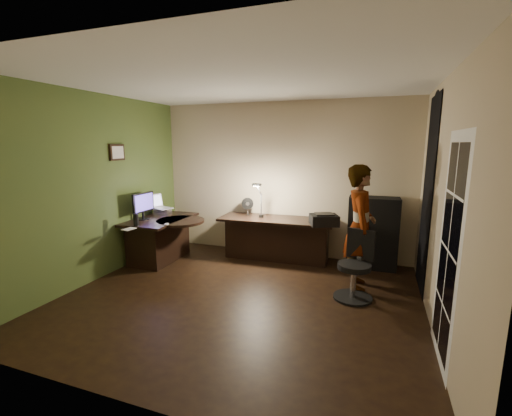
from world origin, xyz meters
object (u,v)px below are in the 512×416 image
(office_chair, at_px, (354,266))
(person, at_px, (360,227))
(desk_left, at_px, (161,239))
(desk_right, at_px, (276,239))
(cabinet, at_px, (372,233))
(monitor, at_px, (143,210))

(office_chair, relative_size, person, 0.52)
(desk_left, distance_m, office_chair, 3.25)
(desk_right, bearing_deg, cabinet, 3.39)
(desk_left, relative_size, office_chair, 1.44)
(monitor, height_order, person, person)
(cabinet, relative_size, person, 0.67)
(desk_left, distance_m, monitor, 0.59)
(cabinet, xyz_separation_m, person, (-0.16, -0.88, 0.28))
(desk_left, bearing_deg, cabinet, 13.26)
(desk_left, relative_size, person, 0.75)
(desk_right, bearing_deg, office_chair, -42.09)
(desk_left, height_order, monitor, monitor)
(desk_left, relative_size, monitor, 2.55)
(desk_right, distance_m, monitor, 2.29)
(cabinet, height_order, office_chair, cabinet)
(office_chair, bearing_deg, cabinet, 98.45)
(cabinet, bearing_deg, desk_right, -176.20)
(desk_right, bearing_deg, desk_left, -161.67)
(person, bearing_deg, desk_left, 81.75)
(monitor, height_order, office_chair, monitor)
(desk_left, height_order, person, person)
(desk_left, xyz_separation_m, cabinet, (3.41, 0.86, 0.21))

